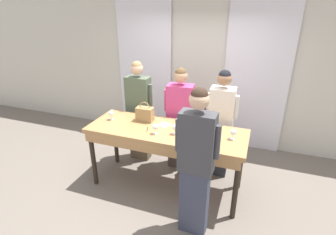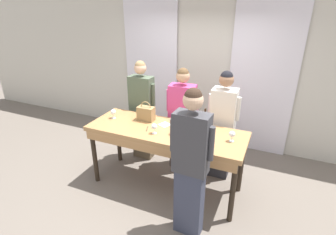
% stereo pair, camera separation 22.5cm
% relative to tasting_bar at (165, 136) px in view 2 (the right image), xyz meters
% --- Properties ---
extents(ground_plane, '(18.00, 18.00, 0.00)m').
position_rel_tasting_bar_xyz_m(ground_plane, '(0.00, 0.02, -0.88)').
color(ground_plane, '#70665B').
extents(wall_back, '(12.00, 0.06, 2.80)m').
position_rel_tasting_bar_xyz_m(wall_back, '(0.00, 1.78, 0.52)').
color(wall_back, beige).
rests_on(wall_back, ground_plane).
extents(curtain_panel_left, '(1.13, 0.03, 2.69)m').
position_rel_tasting_bar_xyz_m(curtain_panel_left, '(-1.09, 1.72, 0.47)').
color(curtain_panel_left, white).
rests_on(curtain_panel_left, ground_plane).
extents(curtain_panel_right, '(1.13, 0.03, 2.69)m').
position_rel_tasting_bar_xyz_m(curtain_panel_right, '(1.09, 1.72, 0.47)').
color(curtain_panel_right, white).
rests_on(curtain_panel_right, ground_plane).
extents(tasting_bar, '(2.26, 0.81, 0.97)m').
position_rel_tasting_bar_xyz_m(tasting_bar, '(0.00, 0.00, 0.00)').
color(tasting_bar, '#B27F4C').
rests_on(tasting_bar, ground_plane).
extents(wine_bottle, '(0.08, 0.08, 0.31)m').
position_rel_tasting_bar_xyz_m(wine_bottle, '(0.49, 0.26, 0.21)').
color(wine_bottle, black).
rests_on(wine_bottle, tasting_bar).
extents(handbag, '(0.25, 0.14, 0.30)m').
position_rel_tasting_bar_xyz_m(handbag, '(-0.40, 0.19, 0.21)').
color(handbag, '#997A4C').
rests_on(handbag, tasting_bar).
extents(wine_glass_front_left, '(0.08, 0.08, 0.14)m').
position_rel_tasting_bar_xyz_m(wine_glass_front_left, '(0.17, -0.07, 0.20)').
color(wine_glass_front_left, white).
rests_on(wine_glass_front_left, tasting_bar).
extents(wine_glass_front_mid, '(0.08, 0.08, 0.14)m').
position_rel_tasting_bar_xyz_m(wine_glass_front_mid, '(0.92, 0.04, 0.20)').
color(wine_glass_front_mid, white).
rests_on(wine_glass_front_mid, tasting_bar).
extents(wine_glass_front_right, '(0.08, 0.08, 0.14)m').
position_rel_tasting_bar_xyz_m(wine_glass_front_right, '(0.39, -0.31, 0.20)').
color(wine_glass_front_right, white).
rests_on(wine_glass_front_right, tasting_bar).
extents(wine_glass_center_left, '(0.08, 0.08, 0.14)m').
position_rel_tasting_bar_xyz_m(wine_glass_center_left, '(-0.09, -0.16, 0.20)').
color(wine_glass_center_left, white).
rests_on(wine_glass_center_left, tasting_bar).
extents(wine_glass_center_mid, '(0.08, 0.08, 0.14)m').
position_rel_tasting_bar_xyz_m(wine_glass_center_mid, '(0.19, 0.14, 0.20)').
color(wine_glass_center_mid, white).
rests_on(wine_glass_center_mid, tasting_bar).
extents(wine_glass_center_right, '(0.08, 0.08, 0.14)m').
position_rel_tasting_bar_xyz_m(wine_glass_center_right, '(-0.90, 0.05, 0.20)').
color(wine_glass_center_right, white).
rests_on(wine_glass_center_right, tasting_bar).
extents(napkin, '(0.20, 0.20, 0.00)m').
position_rel_tasting_bar_xyz_m(napkin, '(-0.07, 0.16, 0.10)').
color(napkin, white).
rests_on(napkin, tasting_bar).
extents(pen, '(0.06, 0.14, 0.01)m').
position_rel_tasting_bar_xyz_m(pen, '(-0.25, -0.08, 0.10)').
color(pen, black).
rests_on(pen, tasting_bar).
extents(guest_olive_jacket, '(0.52, 0.22, 1.77)m').
position_rel_tasting_bar_xyz_m(guest_olive_jacket, '(-0.72, 0.64, 0.05)').
color(guest_olive_jacket, brown).
rests_on(guest_olive_jacket, ground_plane).
extents(guest_pink_top, '(0.53, 0.28, 1.72)m').
position_rel_tasting_bar_xyz_m(guest_pink_top, '(0.01, 0.64, 0.01)').
color(guest_pink_top, '#473833').
rests_on(guest_pink_top, ground_plane).
extents(guest_cream_sweater, '(0.48, 0.28, 1.74)m').
position_rel_tasting_bar_xyz_m(guest_cream_sweater, '(0.67, 0.64, 0.02)').
color(guest_cream_sweater, '#28282D').
rests_on(guest_cream_sweater, ground_plane).
extents(host_pouring, '(0.50, 0.22, 1.86)m').
position_rel_tasting_bar_xyz_m(host_pouring, '(0.61, -0.67, 0.11)').
color(host_pouring, '#383D51').
rests_on(host_pouring, ground_plane).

